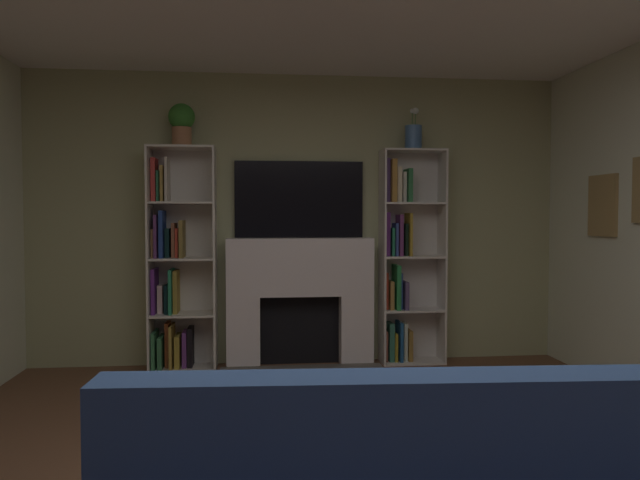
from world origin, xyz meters
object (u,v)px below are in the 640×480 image
vase_with_flowers (413,136)px  tv (299,200)px  bookshelf_left (176,270)px  potted_plant (182,123)px  bookshelf_right (404,258)px  fireplace (300,297)px

vase_with_flowers → tv: bearing=173.3°
bookshelf_left → potted_plant: (0.06, -0.03, 1.27)m
potted_plant → bookshelf_left: bearing=156.0°
bookshelf_left → bookshelf_right: same height
tv → bookshelf_left: bearing=-175.0°
bookshelf_left → vase_with_flowers: (2.09, -0.03, 1.18)m
bookshelf_right → potted_plant: size_ratio=5.21×
tv → bookshelf_right: size_ratio=0.60×
tv → bookshelf_right: bearing=-4.3°
fireplace → bookshelf_right: 1.01m
fireplace → bookshelf_left: bearing=179.8°
fireplace → vase_with_flowers: vase_with_flowers is taller
bookshelf_left → potted_plant: 1.27m
vase_with_flowers → bookshelf_left: bearing=179.3°
fireplace → tv: bearing=90.0°
tv → bookshelf_left: (-1.08, -0.09, -0.61)m
potted_plant → bookshelf_right: bearing=1.4°
tv → bookshelf_left: 1.24m
tv → bookshelf_right: bookshelf_right is taller
potted_plant → vase_with_flowers: 2.04m
tv → vase_with_flowers: 1.17m
vase_with_flowers → bookshelf_right: bearing=144.1°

